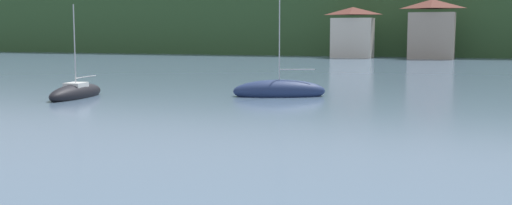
{
  "coord_description": "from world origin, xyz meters",
  "views": [
    {
      "loc": [
        8.42,
        27.28,
        4.09
      ],
      "look_at": [
        0.0,
        49.94,
        1.39
      ],
      "focal_mm": 43.82,
      "sensor_mm": 36.0,
      "label": 1
    }
  ],
  "objects": [
    {
      "name": "sailboat_mid_2",
      "position": [
        -15.9,
        60.08,
        0.31
      ],
      "size": [
        2.19,
        5.94,
        6.19
      ],
      "rotation": [
        0.0,
        0.0,
        4.83
      ],
      "color": "black",
      "rests_on": "ground_plane"
    },
    {
      "name": "sailboat_far_4",
      "position": [
        -4.17,
        65.47,
        0.35
      ],
      "size": [
        6.28,
        4.23,
        9.37
      ],
      "rotation": [
        0.0,
        0.0,
        3.55
      ],
      "color": "navy",
      "rests_on": "ground_plane"
    },
    {
      "name": "shore_building_westcentral",
      "position": [
        0.0,
        128.76,
        4.51
      ],
      "size": [
        7.27,
        4.34,
        9.29
      ],
      "color": "gray",
      "rests_on": "ground_plane"
    },
    {
      "name": "shore_building_west",
      "position": [
        -12.43,
        128.46,
        4.0
      ],
      "size": [
        6.93,
        3.73,
        8.23
      ],
      "color": "beige",
      "rests_on": "ground_plane"
    }
  ]
}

